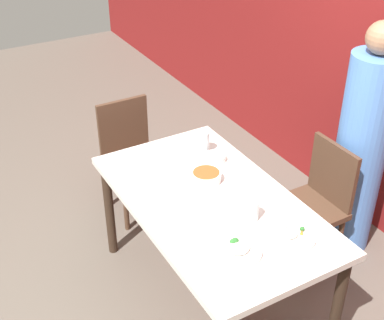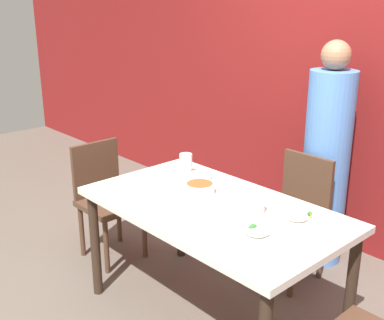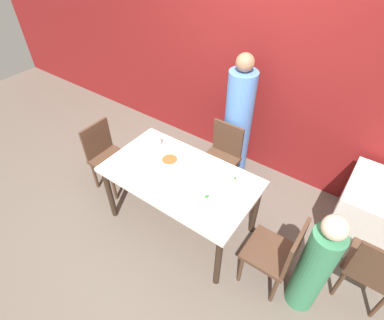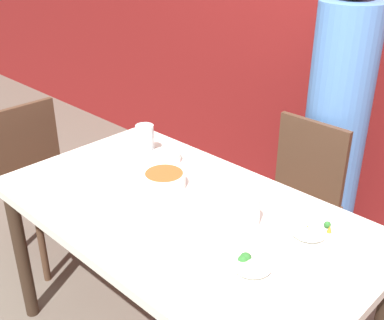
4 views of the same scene
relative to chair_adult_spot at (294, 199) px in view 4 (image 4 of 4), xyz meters
The scene contains 14 objects.
wall_back 1.11m from the chair_adult_spot, 92.26° to the left, with size 10.00×0.06×2.70m.
dining_table 0.78m from the chair_adult_spot, 92.02° to the right, with size 1.49×0.84×0.74m.
chair_adult_spot is the anchor object (origin of this frame).
chair_empty_left 1.35m from the chair_adult_spot, 145.04° to the right, with size 0.40×0.40×0.85m.
person_adult 0.43m from the chair_adult_spot, 90.00° to the left, with size 0.32×0.32×1.58m.
bowl_curry 0.78m from the chair_adult_spot, 106.43° to the right, with size 0.18×0.18×0.06m.
plate_rice_adult 1.00m from the chair_adult_spot, 65.82° to the right, with size 0.24×0.24×0.06m.
plate_rice_child 0.78m from the chair_adult_spot, 53.22° to the right, with size 0.25×0.25×0.05m.
bowl_rice_small 0.71m from the chair_adult_spot, 124.50° to the right, with size 0.13×0.13×0.04m.
glass_water_tall 0.81m from the chair_adult_spot, 132.17° to the right, with size 0.08×0.08×0.14m.
glass_water_short 0.78m from the chair_adult_spot, 72.25° to the right, with size 0.08×0.08×0.12m.
napkin_folded 0.89m from the chair_adult_spot, 142.70° to the right, with size 0.14×0.14×0.01m.
fork_steel 0.99m from the chair_adult_spot, 97.92° to the right, with size 0.18×0.04×0.01m.
spoon_steel 1.04m from the chair_adult_spot, 124.87° to the right, with size 0.18×0.06×0.01m.
Camera 4 is at (1.10, -1.08, 1.72)m, focal length 45.00 mm.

